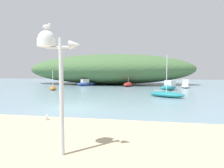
{
  "coord_description": "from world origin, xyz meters",
  "views": [
    {
      "loc": [
        5.19,
        -12.29,
        2.52
      ],
      "look_at": [
        1.85,
        6.5,
        1.35
      ],
      "focal_mm": 29.1,
      "sensor_mm": 36.0,
      "label": 1
    }
  ],
  "objects": [
    {
      "name": "ground_plane",
      "position": [
        0.0,
        0.0,
        0.0
      ],
      "size": [
        120.0,
        120.0,
        0.0
      ],
      "primitive_type": "plane",
      "color": "#7A99A8"
    },
    {
      "name": "distant_hill",
      "position": [
        -2.71,
        27.75,
        3.31
      ],
      "size": [
        37.02,
        15.19,
        6.61
      ],
      "primitive_type": "ellipsoid",
      "color": "#476B3D",
      "rests_on": "ground"
    },
    {
      "name": "mast_structure",
      "position": [
        2.68,
        -7.61,
        3.07
      ],
      "size": [
        1.23,
        0.51,
        3.49
      ],
      "color": "silver",
      "rests_on": "beach_sand"
    },
    {
      "name": "seagull_on_radar",
      "position": [
        2.53,
        -7.6,
        3.81
      ],
      "size": [
        0.27,
        0.15,
        0.2
      ],
      "color": "orange",
      "rests_on": "mast_structure"
    },
    {
      "name": "motorboat_east_reach",
      "position": [
        8.72,
        14.94,
        0.54
      ],
      "size": [
        3.32,
        3.82,
        1.44
      ],
      "color": "teal",
      "rests_on": "ground"
    },
    {
      "name": "sailboat_inner_mooring",
      "position": [
        7.48,
        7.18,
        0.3
      ],
      "size": [
        3.91,
        3.06,
        4.35
      ],
      "color": "teal",
      "rests_on": "ground"
    },
    {
      "name": "motorboat_far_right",
      "position": [
        12.03,
        20.08,
        0.49
      ],
      "size": [
        1.81,
        4.27,
        1.42
      ],
      "color": "white",
      "rests_on": "ground"
    },
    {
      "name": "motorboat_centre_water",
      "position": [
        -6.04,
        21.86,
        0.5
      ],
      "size": [
        3.67,
        3.78,
        1.34
      ],
      "color": "#2D4C9E",
      "rests_on": "ground"
    },
    {
      "name": "sailboat_far_left",
      "position": [
        -8.19,
        12.66,
        0.27
      ],
      "size": [
        1.87,
        2.8,
        2.89
      ],
      "color": "orange",
      "rests_on": "ground"
    },
    {
      "name": "sailboat_by_sandbar",
      "position": [
        2.31,
        21.43,
        0.4
      ],
      "size": [
        2.19,
        3.91,
        4.81
      ],
      "color": "#B72D28",
      "rests_on": "ground"
    },
    {
      "name": "seagull_mid_strand",
      "position": [
        0.45,
        -4.15,
        0.34
      ],
      "size": [
        0.18,
        0.37,
        0.25
      ],
      "color": "orange",
      "rests_on": "beach_sand"
    }
  ]
}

